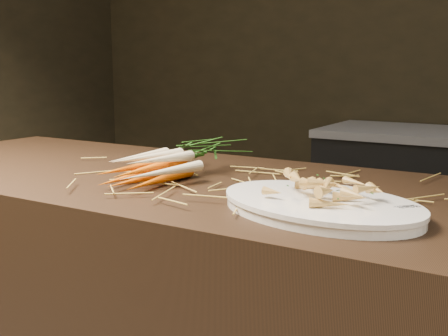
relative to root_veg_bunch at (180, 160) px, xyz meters
The scene contains 5 objects.
straw_bedding 0.29m from the root_veg_bunch, ahead, with size 1.40×0.60×0.02m, color #AB8835, non-canonical shape.
root_veg_bunch is the anchor object (origin of this frame).
serving_platter 0.44m from the root_veg_bunch, 19.21° to the right, with size 0.39×0.26×0.02m, color white, non-canonical shape.
roasted_veg_heap 0.44m from the root_veg_bunch, 19.21° to the right, with size 0.19×0.14×0.04m, color #B47634, non-canonical shape.
serving_fork 0.58m from the root_veg_bunch, 19.66° to the right, with size 0.01×0.15×0.00m, color silver.
Camera 1 is at (0.50, -0.77, 1.16)m, focal length 45.00 mm.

